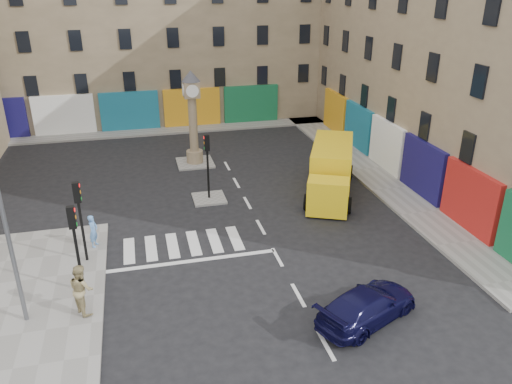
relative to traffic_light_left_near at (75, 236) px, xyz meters
name	(u,v)px	position (x,y,z in m)	size (l,w,h in m)	color
ground	(284,269)	(8.30, -0.20, -2.62)	(120.00, 120.00, 0.00)	black
sidewalk_right	(367,169)	(17.00, 9.80, -2.55)	(2.60, 30.00, 0.15)	gray
sidewalk_far	(157,131)	(4.30, 22.00, -2.55)	(32.00, 2.40, 0.15)	gray
island_near	(209,198)	(6.30, 7.80, -2.56)	(1.80, 1.80, 0.12)	gray
island_far	(195,163)	(6.30, 13.80, -2.56)	(2.40, 2.40, 0.12)	gray
building_right	(473,40)	(23.30, 9.80, 5.38)	(10.00, 30.00, 16.00)	#947F61
building_far	(145,16)	(4.30, 27.80, 5.88)	(32.00, 10.00, 17.00)	gray
traffic_light_left_near	(75,236)	(0.00, 0.00, 0.00)	(0.28, 0.22, 3.70)	black
traffic_light_left_far	(79,209)	(0.00, 2.40, 0.00)	(0.28, 0.22, 3.70)	black
traffic_light_island	(207,156)	(6.30, 7.80, -0.03)	(0.28, 0.22, 3.70)	black
lamp_post	(1,204)	(-1.90, -1.40, 2.17)	(0.50, 0.25, 8.30)	#595B60
clock_pillar	(193,112)	(6.30, 13.80, 0.93)	(1.20, 1.20, 6.10)	#947F61
navy_sedan	(367,305)	(10.26, -4.23, -1.99)	(1.78, 4.37, 1.27)	black
yellow_van	(331,170)	(13.41, 7.31, -1.29)	(5.04, 7.60, 2.68)	yellow
pedestrian_blue	(93,231)	(0.30, 3.60, -1.69)	(0.57, 0.37, 1.56)	#5E92D6
pedestrian_tan	(82,289)	(0.15, -1.42, -1.48)	(0.96, 0.75, 1.98)	tan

